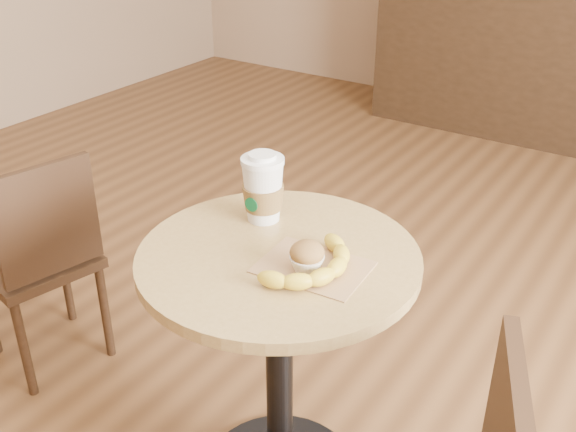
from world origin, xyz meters
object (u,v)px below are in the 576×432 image
(cafe_table, at_px, (279,332))
(muffin, at_px, (307,257))
(banana, at_px, (316,264))
(coffee_cup, at_px, (263,190))
(chair_left, at_px, (41,257))

(cafe_table, distance_m, muffin, 0.29)
(cafe_table, xyz_separation_m, banana, (0.12, -0.02, 0.25))
(cafe_table, relative_size, coffee_cup, 4.16)
(banana, bearing_deg, chair_left, -167.21)
(cafe_table, height_order, chair_left, chair_left)
(muffin, height_order, banana, muffin)
(cafe_table, distance_m, coffee_cup, 0.36)
(chair_left, height_order, coffee_cup, coffee_cup)
(chair_left, bearing_deg, coffee_cup, 111.58)
(chair_left, xyz_separation_m, coffee_cup, (0.80, 0.12, 0.41))
(muffin, bearing_deg, banana, 14.93)
(coffee_cup, height_order, muffin, coffee_cup)
(coffee_cup, bearing_deg, chair_left, -173.11)
(chair_left, distance_m, banana, 1.10)
(coffee_cup, bearing_deg, banana, -31.93)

